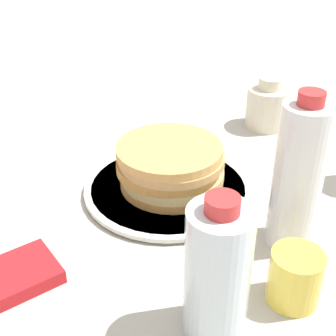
% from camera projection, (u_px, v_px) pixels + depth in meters
% --- Properties ---
extents(ground_plane, '(4.00, 4.00, 0.00)m').
position_uv_depth(ground_plane, '(178.00, 187.00, 0.81)').
color(ground_plane, '#BCB7AD').
extents(plate, '(0.28, 0.28, 0.01)m').
position_uv_depth(plate, '(168.00, 188.00, 0.79)').
color(plate, silver).
rests_on(plate, ground_plane).
extents(pancake_stack, '(0.18, 0.18, 0.08)m').
position_uv_depth(pancake_stack, '(171.00, 166.00, 0.77)').
color(pancake_stack, '#C78B49').
rests_on(pancake_stack, plate).
extents(juice_glass, '(0.07, 0.07, 0.07)m').
position_uv_depth(juice_glass, '(295.00, 277.00, 0.57)').
color(juice_glass, yellow).
rests_on(juice_glass, ground_plane).
extents(cream_jug, '(0.09, 0.09, 0.11)m').
position_uv_depth(cream_jug, '(268.00, 106.00, 0.99)').
color(cream_jug, beige).
rests_on(cream_jug, ground_plane).
extents(water_bottle_near, '(0.07, 0.07, 0.23)m').
position_uv_depth(water_bottle_near, '(298.00, 177.00, 0.63)').
color(water_bottle_near, white).
rests_on(water_bottle_near, ground_plane).
extents(water_bottle_far, '(0.07, 0.07, 0.18)m').
position_uv_depth(water_bottle_far, '(217.00, 272.00, 0.51)').
color(water_bottle_far, silver).
rests_on(water_bottle_far, ground_plane).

